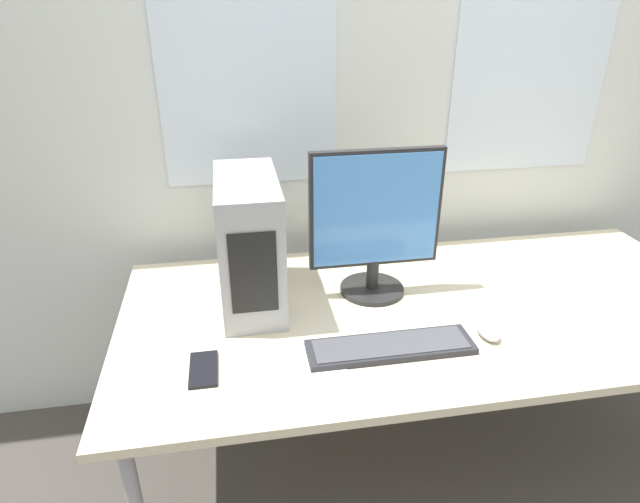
{
  "coord_description": "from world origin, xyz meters",
  "views": [
    {
      "loc": [
        -0.64,
        -0.96,
        1.67
      ],
      "look_at": [
        -0.39,
        0.47,
        0.96
      ],
      "focal_mm": 30.0,
      "sensor_mm": 36.0,
      "label": 1
    }
  ],
  "objects_px": {
    "pc_tower": "(249,242)",
    "cell_phone": "(204,369)",
    "mouse": "(488,331)",
    "monitor_main": "(375,221)",
    "keyboard": "(390,347)"
  },
  "relations": [
    {
      "from": "mouse",
      "to": "cell_phone",
      "type": "height_order",
      "value": "mouse"
    },
    {
      "from": "monitor_main",
      "to": "mouse",
      "type": "bearing_deg",
      "value": -49.27
    },
    {
      "from": "cell_phone",
      "to": "monitor_main",
      "type": "bearing_deg",
      "value": 31.15
    },
    {
      "from": "cell_phone",
      "to": "keyboard",
      "type": "bearing_deg",
      "value": 0.37
    },
    {
      "from": "pc_tower",
      "to": "mouse",
      "type": "distance_m",
      "value": 0.8
    },
    {
      "from": "keyboard",
      "to": "mouse",
      "type": "bearing_deg",
      "value": 3.45
    },
    {
      "from": "cell_phone",
      "to": "mouse",
      "type": "bearing_deg",
      "value": 1.52
    },
    {
      "from": "mouse",
      "to": "cell_phone",
      "type": "relative_size",
      "value": 0.69
    },
    {
      "from": "monitor_main",
      "to": "cell_phone",
      "type": "relative_size",
      "value": 3.3
    },
    {
      "from": "keyboard",
      "to": "mouse",
      "type": "height_order",
      "value": "mouse"
    },
    {
      "from": "keyboard",
      "to": "mouse",
      "type": "distance_m",
      "value": 0.31
    },
    {
      "from": "mouse",
      "to": "cell_phone",
      "type": "bearing_deg",
      "value": -178.53
    },
    {
      "from": "pc_tower",
      "to": "cell_phone",
      "type": "xyz_separation_m",
      "value": [
        -0.16,
        -0.36,
        -0.21
      ]
    },
    {
      "from": "monitor_main",
      "to": "cell_phone",
      "type": "xyz_separation_m",
      "value": [
        -0.57,
        -0.34,
        -0.26
      ]
    },
    {
      "from": "keyboard",
      "to": "mouse",
      "type": "xyz_separation_m",
      "value": [
        0.31,
        0.02,
        0.01
      ]
    }
  ]
}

